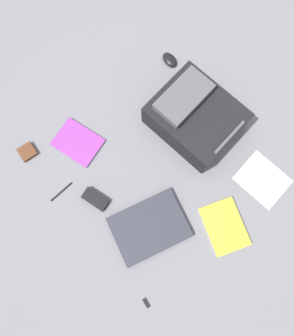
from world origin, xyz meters
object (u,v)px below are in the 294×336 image
at_px(book_blue, 262,180).
at_px(computer_mouse, 170,60).
at_px(book_manual, 78,142).
at_px(pen_black, 61,192).
at_px(book_comic, 224,226).
at_px(earbud_pouch, 27,152).
at_px(laptop, 149,227).
at_px(backpack, 195,117).
at_px(usb_stick, 146,303).
at_px(power_brick, 95,199).

xyz_separation_m(book_blue, computer_mouse, (-0.04, -0.78, 0.01)).
height_order(book_manual, pen_black, book_manual).
distance_m(book_comic, pen_black, 0.81).
bearing_deg(earbud_pouch, laptop, 111.29).
height_order(backpack, usb_stick, backpack).
relative_size(laptop, usb_stick, 8.85).
xyz_separation_m(backpack, book_blue, (-0.09, 0.44, -0.09)).
relative_size(computer_mouse, usb_stick, 2.12).
bearing_deg(book_blue, earbud_pouch, -44.37).
xyz_separation_m(book_manual, computer_mouse, (-0.65, -0.07, 0.01)).
bearing_deg(pen_black, backpack, 171.17).
distance_m(book_blue, pen_black, 0.99).
height_order(backpack, book_blue, backpack).
relative_size(backpack, earbud_pouch, 6.04).
height_order(laptop, earbud_pouch, laptop).
bearing_deg(power_brick, book_comic, 130.64).
bearing_deg(book_comic, usb_stick, 5.32).
distance_m(laptop, book_comic, 0.36).
bearing_deg(computer_mouse, book_manual, 8.45).
relative_size(book_manual, power_brick, 2.14).
bearing_deg(laptop, pen_black, -59.01).
bearing_deg(computer_mouse, laptop, 47.38).
height_order(book_manual, power_brick, power_brick).
bearing_deg(laptop, power_brick, -64.34).
height_order(backpack, earbud_pouch, backpack).
distance_m(laptop, book_manual, 0.55).
bearing_deg(book_manual, laptop, 93.18).
relative_size(backpack, laptop, 1.17).
xyz_separation_m(backpack, usb_stick, (0.71, 0.55, -0.09)).
bearing_deg(pen_black, laptop, 120.99).
height_order(laptop, power_brick, laptop).
bearing_deg(pen_black, book_blue, 145.91).
xyz_separation_m(computer_mouse, usb_stick, (0.84, 0.89, -0.01)).
bearing_deg(pen_black, computer_mouse, -164.98).
relative_size(backpack, usb_stick, 10.33).
distance_m(laptop, pen_black, 0.46).
relative_size(earbud_pouch, usb_stick, 1.71).
bearing_deg(usb_stick, pen_black, -88.32).
distance_m(computer_mouse, pen_black, 0.89).
bearing_deg(earbud_pouch, pen_black, 94.33).
bearing_deg(laptop, book_blue, 164.86).
relative_size(book_comic, usb_stick, 6.36).
distance_m(book_manual, book_blue, 0.94).
relative_size(power_brick, pen_black, 0.95).
relative_size(backpack, pen_black, 3.44).
height_order(book_manual, usb_stick, book_manual).
bearing_deg(pen_black, book_manual, -143.17).
height_order(book_blue, power_brick, power_brick).
bearing_deg(book_blue, pen_black, -34.09).
relative_size(book_blue, pen_black, 1.97).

